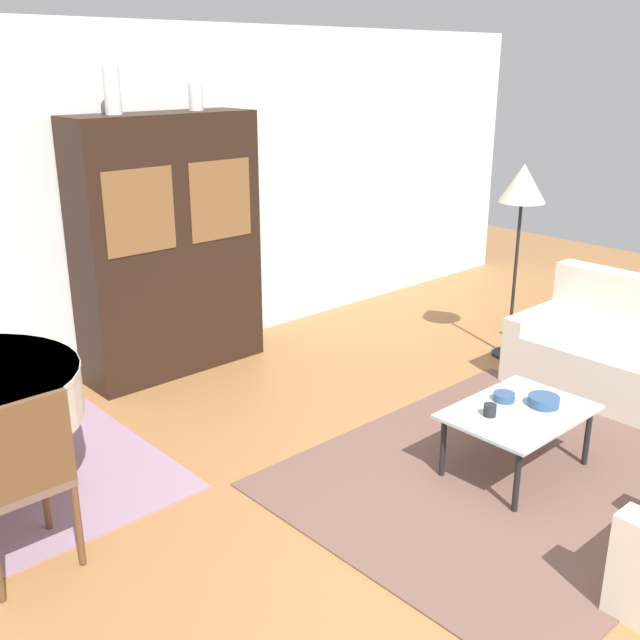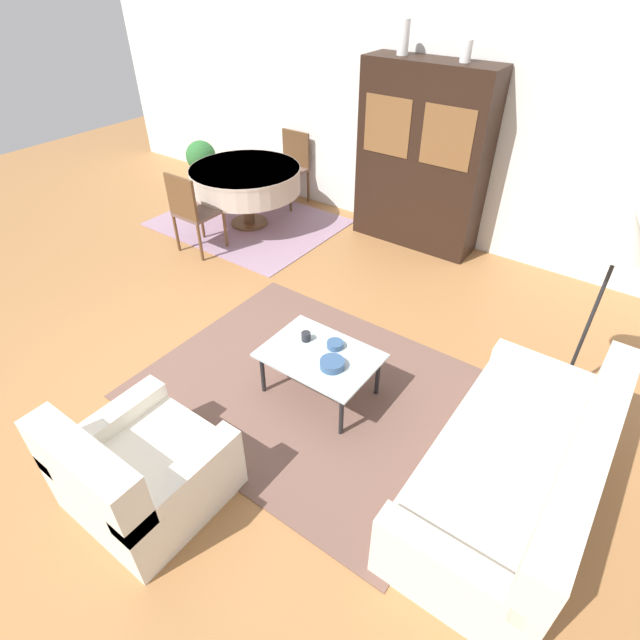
{
  "view_description": "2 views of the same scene",
  "coord_description": "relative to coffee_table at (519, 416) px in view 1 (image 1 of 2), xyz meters",
  "views": [
    {
      "loc": [
        -2.63,
        -1.69,
        2.4
      ],
      "look_at": [
        0.2,
        1.4,
        0.95
      ],
      "focal_mm": 42.0,
      "sensor_mm": 36.0,
      "label": 1
    },
    {
      "loc": [
        2.74,
        -1.87,
        2.96
      ],
      "look_at": [
        1.01,
        0.51,
        0.75
      ],
      "focal_mm": 28.0,
      "sensor_mm": 36.0,
      "label": 2
    }
  ],
  "objects": [
    {
      "name": "ground_plane",
      "position": [
        -1.01,
        -0.51,
        -0.37
      ],
      "size": [
        14.0,
        14.0,
        0.0
      ],
      "primitive_type": "plane",
      "color": "#9E6B3D"
    },
    {
      "name": "wall_back",
      "position": [
        -1.01,
        3.12,
        0.98
      ],
      "size": [
        10.0,
        0.06,
        2.7
      ],
      "color": "white",
      "rests_on": "ground_plane"
    },
    {
      "name": "area_rug",
      "position": [
        -0.08,
        -0.02,
        -0.37
      ],
      "size": [
        2.64,
        2.13,
        0.01
      ],
      "color": "brown",
      "rests_on": "ground_plane"
    },
    {
      "name": "coffee_table",
      "position": [
        0.0,
        0.0,
        0.0
      ],
      "size": [
        0.89,
        0.64,
        0.4
      ],
      "color": "black",
      "rests_on": "area_rug"
    },
    {
      "name": "display_cabinet",
      "position": [
        -0.64,
        2.85,
        0.65
      ],
      "size": [
        1.47,
        0.46,
        2.04
      ],
      "color": "black",
      "rests_on": "ground_plane"
    },
    {
      "name": "dining_chair_near",
      "position": [
        -2.59,
        1.06,
        0.18
      ],
      "size": [
        0.44,
        0.44,
        0.96
      ],
      "color": "brown",
      "rests_on": "dining_rug"
    },
    {
      "name": "floor_lamp",
      "position": [
        1.62,
        1.14,
        1.03
      ],
      "size": [
        0.38,
        0.38,
        1.63
      ],
      "color": "black",
      "rests_on": "ground_plane"
    },
    {
      "name": "cup",
      "position": [
        -0.2,
        0.08,
        0.08
      ],
      "size": [
        0.08,
        0.08,
        0.07
      ],
      "color": "#232328",
      "rests_on": "coffee_table"
    },
    {
      "name": "bowl",
      "position": [
        0.16,
        -0.06,
        0.07
      ],
      "size": [
        0.19,
        0.19,
        0.06
      ],
      "color": "#33517A",
      "rests_on": "coffee_table"
    },
    {
      "name": "bowl_small",
      "position": [
        0.04,
        0.14,
        0.07
      ],
      "size": [
        0.13,
        0.13,
        0.05
      ],
      "color": "#33517A",
      "rests_on": "coffee_table"
    },
    {
      "name": "vase_tall",
      "position": [
        -1.01,
        2.85,
        1.84
      ],
      "size": [
        0.12,
        0.12,
        0.34
      ],
      "color": "white",
      "rests_on": "display_cabinet"
    },
    {
      "name": "vase_short",
      "position": [
        -0.32,
        2.85,
        1.77
      ],
      "size": [
        0.11,
        0.11,
        0.2
      ],
      "color": "white",
      "rests_on": "display_cabinet"
    }
  ]
}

